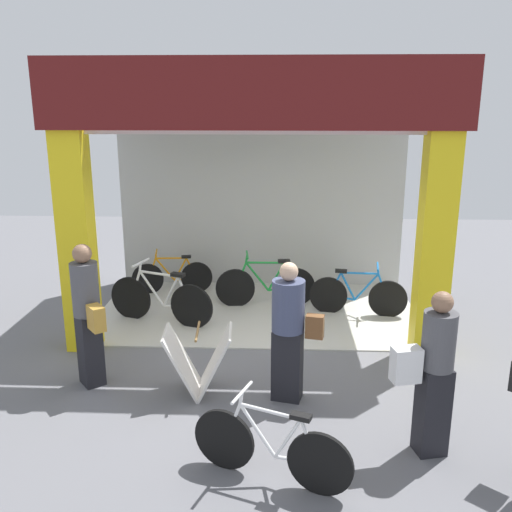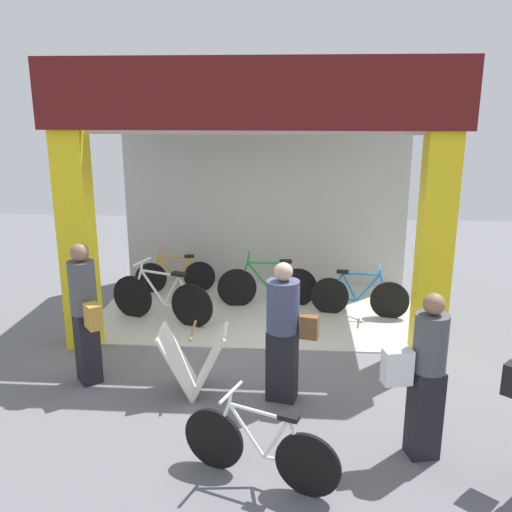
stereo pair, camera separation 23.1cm
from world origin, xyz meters
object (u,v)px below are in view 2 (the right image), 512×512
object	(u,v)px
sandwich_board_sign	(194,361)
pedestrian_2	(284,330)
bicycle_inside_2	(162,299)
pedestrian_0	(85,312)
bicycle_inside_3	(176,276)
bicycle_inside_1	(359,296)
bicycle_parked_0	(260,448)
pedestrian_3	(425,375)
bicycle_inside_0	(268,285)

from	to	relation	value
sandwich_board_sign	pedestrian_2	bearing A→B (deg)	-5.18
bicycle_inside_2	pedestrian_2	world-z (taller)	pedestrian_2
sandwich_board_sign	pedestrian_0	world-z (taller)	pedestrian_0
bicycle_inside_3	pedestrian_0	world-z (taller)	pedestrian_0
bicycle_inside_1	pedestrian_2	size ratio (longest dim) A/B	0.94
bicycle_inside_3	bicycle_parked_0	xyz separation A→B (m)	(1.85, -5.09, 0.02)
sandwich_board_sign	pedestrian_0	size ratio (longest dim) A/B	0.47
bicycle_parked_0	pedestrian_3	world-z (taller)	pedestrian_3
pedestrian_2	pedestrian_0	bearing A→B (deg)	174.15
bicycle_inside_1	pedestrian_0	distance (m)	4.32
bicycle_inside_1	pedestrian_0	xyz separation A→B (m)	(-3.52, -2.43, 0.57)
bicycle_parked_0	pedestrian_3	bearing A→B (deg)	18.03
pedestrian_3	pedestrian_2	bearing A→B (deg)	143.96
bicycle_inside_3	pedestrian_2	xyz separation A→B (m)	(2.02, -3.62, 0.54)
bicycle_inside_3	pedestrian_3	xyz separation A→B (m)	(3.37, -4.60, 0.55)
bicycle_inside_2	bicycle_inside_3	world-z (taller)	bicycle_inside_2
bicycle_inside_2	bicycle_parked_0	distance (m)	4.08
pedestrian_0	bicycle_inside_0	bearing A→B (deg)	53.73
bicycle_parked_0	pedestrian_3	xyz separation A→B (m)	(1.52, 0.49, 0.53)
pedestrian_0	pedestrian_3	bearing A→B (deg)	-18.20
bicycle_inside_2	pedestrian_3	bearing A→B (deg)	-44.12
bicycle_inside_2	pedestrian_2	size ratio (longest dim) A/B	1.02
pedestrian_0	pedestrian_3	world-z (taller)	pedestrian_0
bicycle_inside_1	pedestrian_3	distance (m)	3.70
bicycle_inside_3	pedestrian_3	distance (m)	5.72
bicycle_inside_2	bicycle_inside_3	xyz separation A→B (m)	(-0.09, 1.42, -0.07)
bicycle_inside_1	bicycle_inside_3	bearing A→B (deg)	163.42
pedestrian_2	bicycle_inside_2	bearing A→B (deg)	131.29
bicycle_inside_0	pedestrian_3	bearing A→B (deg)	-67.25
bicycle_inside_2	pedestrian_3	xyz separation A→B (m)	(3.28, -3.18, 0.48)
bicycle_inside_2	pedestrian_2	xyz separation A→B (m)	(1.93, -2.20, 0.47)
sandwich_board_sign	pedestrian_0	bearing A→B (deg)	173.61
bicycle_inside_1	pedestrian_2	distance (m)	2.96
bicycle_inside_0	pedestrian_3	distance (m)	4.37
bicycle_inside_2	bicycle_parked_0	xyz separation A→B (m)	(1.76, -3.68, -0.05)
bicycle_inside_0	bicycle_inside_3	distance (m)	1.79
bicycle_inside_0	sandwich_board_sign	distance (m)	3.02
bicycle_inside_3	sandwich_board_sign	xyz separation A→B (m)	(0.97, -3.52, 0.08)
bicycle_inside_2	pedestrian_2	bearing A→B (deg)	-48.71
pedestrian_2	pedestrian_3	distance (m)	1.66
bicycle_inside_2	bicycle_inside_3	bearing A→B (deg)	93.48
bicycle_inside_2	pedestrian_3	size ratio (longest dim) A/B	1.01
bicycle_inside_0	pedestrian_0	distance (m)	3.49
bicycle_inside_0	sandwich_board_sign	bearing A→B (deg)	-103.77
sandwich_board_sign	pedestrian_2	xyz separation A→B (m)	(1.05, -0.10, 0.46)
bicycle_inside_0	sandwich_board_sign	size ratio (longest dim) A/B	2.03
bicycle_inside_0	bicycle_inside_2	world-z (taller)	bicycle_inside_2
pedestrian_0	pedestrian_3	distance (m)	3.92
bicycle_inside_2	pedestrian_2	distance (m)	2.97
bicycle_inside_0	sandwich_board_sign	xyz separation A→B (m)	(-0.72, -2.93, 0.03)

